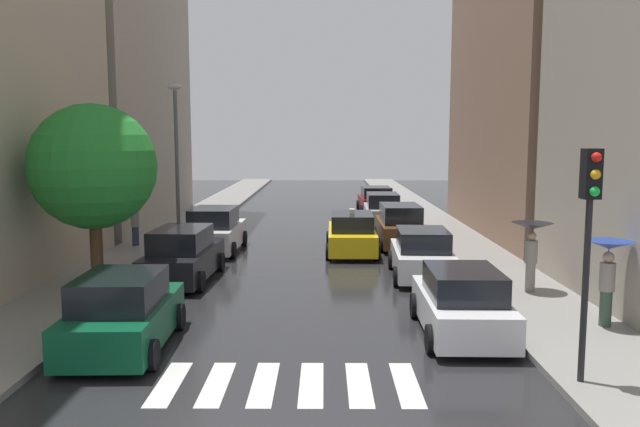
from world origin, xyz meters
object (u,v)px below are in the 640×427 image
(traffic_light_right_corner, at_px, (590,214))
(lamp_post_left, at_px, (177,152))
(parked_car_left_second, at_px, (183,256))
(parked_car_right_nearest, at_px, (462,304))
(parked_car_right_fourth, at_px, (382,211))
(parked_car_right_fifth, at_px, (376,201))
(street_tree_left, at_px, (93,167))
(taxi_midroad, at_px, (352,234))
(pedestrian_by_kerb, at_px, (532,239))
(pedestrian_foreground, at_px, (135,211))
(parked_car_right_second, at_px, (422,255))
(parked_car_right_third, at_px, (400,227))
(parked_car_left_third, at_px, (215,231))
(parked_car_left_nearest, at_px, (123,314))
(pedestrian_near_tree, at_px, (608,263))

(traffic_light_right_corner, xyz_separation_m, lamp_post_left, (-11.00, 15.40, 0.74))
(parked_car_left_second, relative_size, parked_car_right_nearest, 1.12)
(parked_car_right_fourth, bearing_deg, traffic_light_right_corner, -174.06)
(traffic_light_right_corner, bearing_deg, lamp_post_left, 125.54)
(parked_car_right_fourth, bearing_deg, parked_car_right_fifth, -0.11)
(lamp_post_left, bearing_deg, street_tree_left, -92.94)
(taxi_midroad, height_order, pedestrian_by_kerb, pedestrian_by_kerb)
(parked_car_left_second, height_order, parked_car_right_fifth, parked_car_left_second)
(parked_car_right_fourth, height_order, pedestrian_foreground, pedestrian_foreground)
(parked_car_right_fifth, relative_size, street_tree_left, 0.77)
(street_tree_left, height_order, traffic_light_right_corner, street_tree_left)
(taxi_midroad, bearing_deg, parked_car_right_fourth, -13.59)
(parked_car_right_second, relative_size, parked_car_right_third, 0.89)
(parked_car_right_third, bearing_deg, traffic_light_right_corner, -174.59)
(parked_car_right_second, distance_m, parked_car_right_third, 6.09)
(parked_car_right_second, distance_m, taxi_midroad, 5.00)
(parked_car_right_nearest, distance_m, parked_car_right_second, 6.07)
(parked_car_right_fourth, relative_size, street_tree_left, 0.79)
(taxi_midroad, relative_size, pedestrian_foreground, 2.41)
(parked_car_left_third, relative_size, taxi_midroad, 0.96)
(parked_car_right_third, xyz_separation_m, pedestrian_by_kerb, (2.82, -8.46, 0.86))
(parked_car_left_third, bearing_deg, parked_car_right_third, -78.68)
(parked_car_left_second, bearing_deg, parked_car_right_second, -84.08)
(parked_car_left_nearest, xyz_separation_m, parked_car_left_second, (-0.17, 6.64, 0.02))
(parked_car_left_third, distance_m, pedestrian_foreground, 3.57)
(pedestrian_near_tree, height_order, street_tree_left, street_tree_left)
(pedestrian_by_kerb, bearing_deg, parked_car_right_fifth, 3.87)
(taxi_midroad, bearing_deg, parked_car_right_fifth, -7.98)
(traffic_light_right_corner, bearing_deg, pedestrian_by_kerb, 79.34)
(pedestrian_near_tree, bearing_deg, parked_car_right_fifth, -122.55)
(parked_car_right_fourth, xyz_separation_m, pedestrian_near_tree, (3.69, -17.89, 0.87))
(parked_car_right_fifth, relative_size, taxi_midroad, 0.91)
(street_tree_left, height_order, lamp_post_left, lamp_post_left)
(parked_car_left_nearest, relative_size, parked_car_right_fifth, 0.98)
(parked_car_right_second, xyz_separation_m, parked_car_right_third, (-0.00, 6.09, 0.07))
(parked_car_right_fifth, distance_m, pedestrian_by_kerb, 20.65)
(parked_car_right_nearest, relative_size, taxi_midroad, 0.90)
(lamp_post_left, bearing_deg, parked_car_left_nearest, -82.16)
(parked_car_left_second, distance_m, street_tree_left, 4.11)
(parked_car_left_nearest, height_order, pedestrian_by_kerb, pedestrian_by_kerb)
(parked_car_left_third, height_order, lamp_post_left, lamp_post_left)
(parked_car_left_second, relative_size, parked_car_right_fourth, 1.07)
(parked_car_right_fourth, bearing_deg, street_tree_left, 147.48)
(parked_car_right_nearest, relative_size, traffic_light_right_corner, 0.97)
(lamp_post_left, bearing_deg, parked_car_left_third, -37.35)
(parked_car_right_nearest, distance_m, taxi_midroad, 10.81)
(parked_car_left_nearest, height_order, parked_car_left_third, parked_car_left_third)
(parked_car_left_second, bearing_deg, taxi_midroad, -46.32)
(parked_car_right_nearest, distance_m, parked_car_right_fourth, 18.15)
(parked_car_left_second, xyz_separation_m, street_tree_left, (-2.09, -1.91, 2.98))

